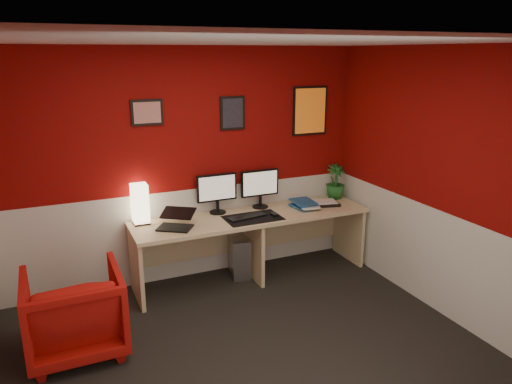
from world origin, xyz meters
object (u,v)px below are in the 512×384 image
(monitor_right, at_px, (260,183))
(monitor_left, at_px, (217,187))
(desk, at_px, (252,247))
(laptop, at_px, (174,218))
(armchair, at_px, (75,312))
(potted_plant, at_px, (335,182))
(shoji_lamp, at_px, (140,205))
(pc_tower, at_px, (239,254))
(zen_tray, at_px, (323,203))

(monitor_right, bearing_deg, monitor_left, 178.85)
(desk, height_order, laptop, laptop)
(armchair, bearing_deg, monitor_right, -156.89)
(laptop, relative_size, armchair, 0.42)
(laptop, xyz_separation_m, potted_plant, (2.05, 0.25, 0.10))
(laptop, bearing_deg, shoji_lamp, 167.91)
(desk, distance_m, laptop, 0.99)
(pc_tower, xyz_separation_m, armchair, (-1.81, -0.84, 0.13))
(desk, height_order, monitor_left, monitor_left)
(monitor_left, height_order, potted_plant, monitor_left)
(zen_tray, bearing_deg, desk, -178.85)
(laptop, xyz_separation_m, monitor_right, (1.07, 0.29, 0.18))
(zen_tray, xyz_separation_m, armchair, (-2.81, -0.70, -0.39))
(monitor_left, distance_m, monitor_right, 0.51)
(desk, bearing_deg, zen_tray, 1.15)
(laptop, bearing_deg, monitor_left, 61.78)
(desk, height_order, pc_tower, desk)
(potted_plant, xyz_separation_m, pc_tower, (-1.27, -0.03, -0.71))
(shoji_lamp, height_order, pc_tower, shoji_lamp)
(potted_plant, bearing_deg, desk, -171.10)
(monitor_right, height_order, armchair, monitor_right)
(shoji_lamp, xyz_separation_m, potted_plant, (2.32, -0.04, 0.01))
(monitor_right, height_order, zen_tray, monitor_right)
(zen_tray, distance_m, pc_tower, 1.14)
(shoji_lamp, distance_m, potted_plant, 2.32)
(laptop, xyz_separation_m, pc_tower, (0.77, 0.22, -0.61))
(monitor_right, relative_size, zen_tray, 1.66)
(desk, height_order, zen_tray, zen_tray)
(monitor_left, bearing_deg, shoji_lamp, -179.51)
(monitor_left, height_order, armchair, monitor_left)
(pc_tower, bearing_deg, potted_plant, 12.58)
(laptop, bearing_deg, monitor_right, 48.89)
(desk, distance_m, potted_plant, 1.32)
(monitor_right, distance_m, armchair, 2.38)
(laptop, bearing_deg, armchair, -115.26)
(desk, distance_m, monitor_left, 0.76)
(shoji_lamp, distance_m, armchair, 1.31)
(armchair, bearing_deg, pc_tower, -155.17)
(monitor_right, xyz_separation_m, armchair, (-2.10, -0.90, -0.66))
(pc_tower, bearing_deg, desk, -47.05)
(shoji_lamp, height_order, zen_tray, shoji_lamp)
(monitor_left, height_order, pc_tower, monitor_left)
(shoji_lamp, height_order, monitor_right, monitor_right)
(desk, relative_size, monitor_right, 4.48)
(shoji_lamp, height_order, monitor_left, monitor_left)
(monitor_left, bearing_deg, desk, -36.26)
(monitor_left, xyz_separation_m, pc_tower, (0.22, -0.07, -0.80))
(potted_plant, height_order, pc_tower, potted_plant)
(monitor_right, distance_m, zen_tray, 0.79)
(shoji_lamp, relative_size, zen_tray, 1.14)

